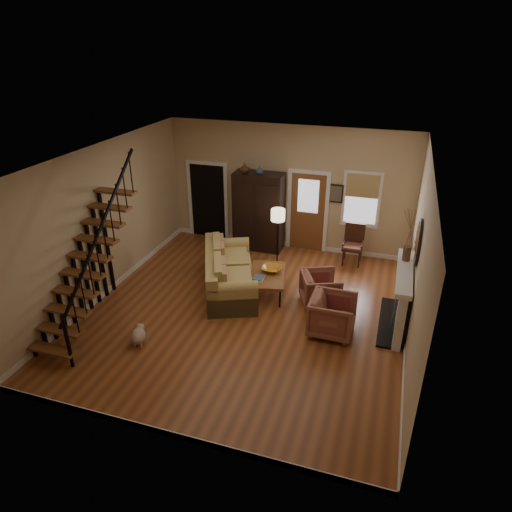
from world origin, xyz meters
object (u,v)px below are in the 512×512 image
(armoire, at_px, (259,212))
(side_chair, at_px, (353,245))
(sofa, at_px, (230,272))
(floor_lamp, at_px, (277,238))
(coffee_table, at_px, (268,284))
(armchair_left, at_px, (332,315))
(armchair_right, at_px, (320,289))

(armoire, distance_m, side_chair, 2.61)
(sofa, distance_m, floor_lamp, 1.70)
(sofa, height_order, coffee_table, sofa)
(coffee_table, relative_size, armchair_left, 1.49)
(armoire, distance_m, sofa, 2.44)
(armchair_right, distance_m, floor_lamp, 2.07)
(armchair_right, bearing_deg, armoire, 19.87)
(coffee_table, distance_m, floor_lamp, 1.52)
(armchair_left, height_order, floor_lamp, floor_lamp)
(armoire, height_order, side_chair, armoire)
(coffee_table, bearing_deg, floor_lamp, 96.73)
(armoire, xyz_separation_m, armchair_right, (2.13, -2.33, -0.68))
(armchair_left, distance_m, side_chair, 3.13)
(armchair_right, xyz_separation_m, floor_lamp, (-1.38, 1.49, 0.38))
(side_chair, bearing_deg, coffee_table, -128.19)
(armchair_left, relative_size, armchair_right, 1.08)
(coffee_table, bearing_deg, side_chair, 51.81)
(armchair_left, height_order, armchair_right, armchair_left)
(sofa, relative_size, armchair_right, 3.05)
(sofa, height_order, floor_lamp, floor_lamp)
(floor_lamp, bearing_deg, sofa, -114.67)
(sofa, relative_size, armchair_left, 2.81)
(armchair_right, bearing_deg, armchair_left, -179.74)
(armchair_right, bearing_deg, floor_lamp, 20.23)
(armoire, bearing_deg, sofa, -88.77)
(coffee_table, distance_m, side_chair, 2.65)
(floor_lamp, bearing_deg, armchair_left, -54.14)
(armchair_right, bearing_deg, sofa, 68.45)
(sofa, distance_m, armchair_right, 2.08)
(sofa, bearing_deg, armchair_left, -44.46)
(armoire, distance_m, floor_lamp, 1.17)
(coffee_table, bearing_deg, armoire, 112.04)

